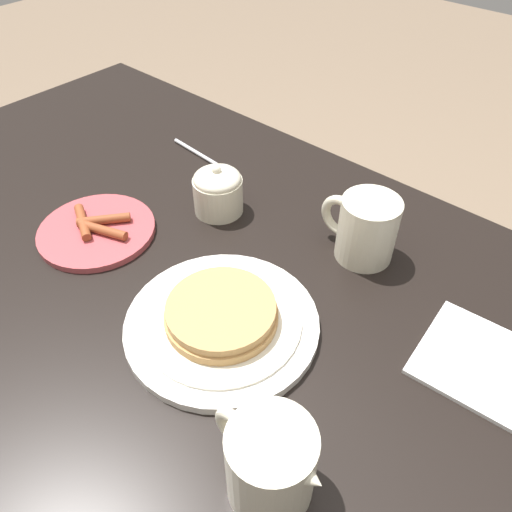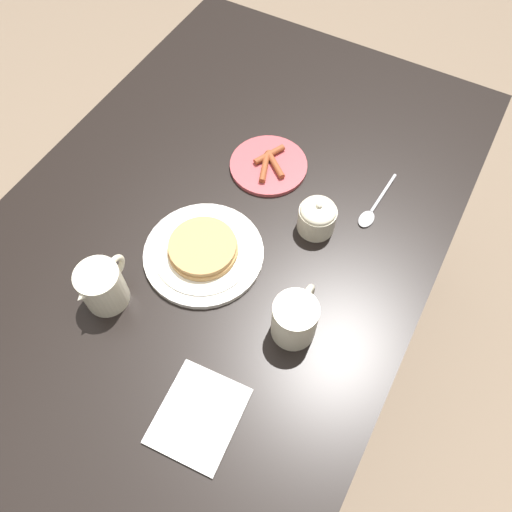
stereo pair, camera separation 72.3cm
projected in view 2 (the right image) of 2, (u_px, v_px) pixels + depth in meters
ground_plane at (218, 372)px, 1.65m from camera, size 8.00×8.00×0.00m
dining_table at (199, 283)px, 1.10m from camera, size 1.57×0.89×0.75m
pancake_plate at (203, 251)px, 1.00m from camera, size 0.24×0.24×0.04m
side_plate_bacon at (269, 165)px, 1.12m from camera, size 0.17×0.17×0.02m
coffee_mug at (295, 318)px, 0.88m from camera, size 0.11×0.08×0.09m
creamer_pitcher at (102, 287)px, 0.92m from camera, size 0.13×0.08×0.10m
sugar_bowl at (317, 217)px, 1.01m from camera, size 0.08×0.08×0.08m
napkin at (199, 416)px, 0.84m from camera, size 0.17×0.14×0.01m
spoon at (372, 210)px, 1.06m from camera, size 0.17×0.03×0.01m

